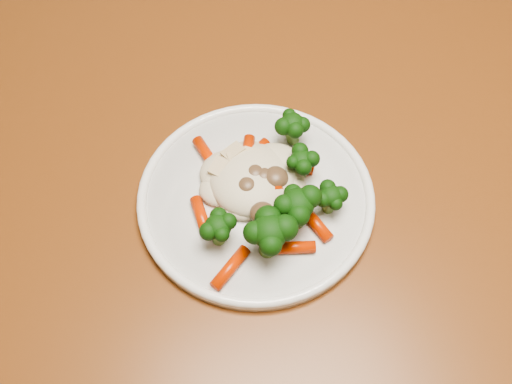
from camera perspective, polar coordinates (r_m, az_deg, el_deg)
dining_table at (r=0.74m, az=4.24°, el=-5.02°), size 1.44×1.14×0.75m
plate at (r=0.66m, az=0.00°, el=-0.68°), size 0.24×0.24×0.01m
meal at (r=0.63m, az=1.04°, el=0.12°), size 0.15×0.18×0.05m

